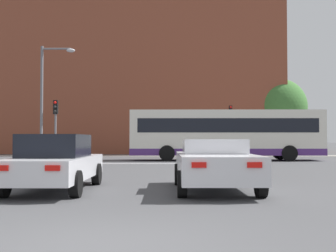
% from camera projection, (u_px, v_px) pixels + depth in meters
% --- Properties ---
extents(ground_plane, '(400.00, 400.00, 0.00)m').
position_uv_depth(ground_plane, '(92.00, 248.00, 5.26)').
color(ground_plane, '#474749').
extents(stop_line_strip, '(9.16, 0.30, 0.01)m').
position_uv_depth(stop_line_strip, '(153.00, 164.00, 23.73)').
color(stop_line_strip, silver).
rests_on(stop_line_strip, ground_plane).
extents(far_pavement, '(70.18, 2.50, 0.01)m').
position_uv_depth(far_pavement, '(159.00, 156.00, 35.43)').
color(far_pavement, gray).
rests_on(far_pavement, ground_plane).
extents(brick_civic_building, '(30.51, 15.40, 27.73)m').
position_uv_depth(brick_civic_building, '(132.00, 56.00, 46.38)').
color(brick_civic_building, brown).
rests_on(brick_civic_building, ground_plane).
extents(car_saloon_left, '(1.95, 4.64, 1.49)m').
position_uv_depth(car_saloon_left, '(56.00, 162.00, 11.23)').
color(car_saloon_left, silver).
rests_on(car_saloon_left, ground_plane).
extents(car_roadster_right, '(2.11, 4.47, 1.37)m').
position_uv_depth(car_roadster_right, '(215.00, 164.00, 11.21)').
color(car_roadster_right, silver).
rests_on(car_roadster_right, ground_plane).
extents(bus_crossing_lead, '(12.45, 2.65, 3.26)m').
position_uv_depth(bus_crossing_lead, '(226.00, 134.00, 27.68)').
color(bus_crossing_lead, silver).
rests_on(bus_crossing_lead, ground_plane).
extents(traffic_light_near_left, '(0.26, 0.31, 3.66)m').
position_uv_depth(traffic_light_near_left, '(55.00, 120.00, 24.53)').
color(traffic_light_near_left, slate).
rests_on(traffic_light_near_left, ground_plane).
extents(traffic_light_far_right, '(0.26, 0.31, 4.15)m').
position_uv_depth(traffic_light_far_right, '(231.00, 122.00, 34.44)').
color(traffic_light_far_right, slate).
rests_on(traffic_light_far_right, ground_plane).
extents(street_lamp_junction, '(1.99, 0.36, 6.78)m').
position_uv_depth(street_lamp_junction, '(48.00, 91.00, 24.31)').
color(street_lamp_junction, slate).
rests_on(street_lamp_junction, ground_plane).
extents(pedestrian_waiting, '(0.45, 0.42, 1.78)m').
position_uv_depth(pedestrian_waiting, '(50.00, 143.00, 35.63)').
color(pedestrian_waiting, black).
rests_on(pedestrian_waiting, ground_plane).
extents(pedestrian_walking_east, '(0.41, 0.45, 1.85)m').
position_uv_depth(pedestrian_walking_east, '(277.00, 143.00, 35.22)').
color(pedestrian_walking_east, '#333851').
rests_on(pedestrian_walking_east, ground_plane).
extents(tree_by_building, '(5.13, 5.13, 7.19)m').
position_uv_depth(tree_by_building, '(280.00, 107.00, 40.42)').
color(tree_by_building, '#4C3823').
rests_on(tree_by_building, ground_plane).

